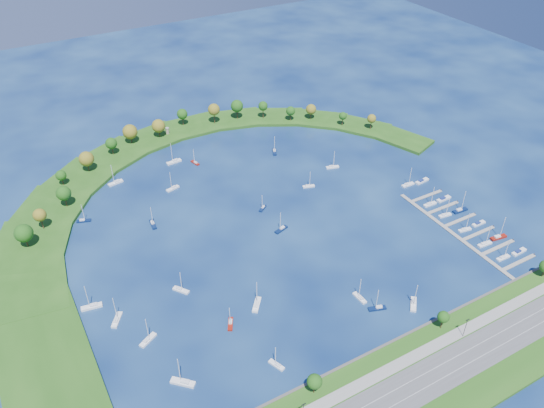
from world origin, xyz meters
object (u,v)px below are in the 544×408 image
moored_boat_21 (257,304)px  docked_boat_7 (460,210)px  dock_system (463,229)px  docked_boat_6 (445,215)px  moored_boat_7 (92,306)px  moored_boat_13 (183,382)px  moored_boat_0 (309,186)px  docked_boat_11 (422,181)px  docked_boat_1 (519,252)px  docked_boat_5 (479,224)px  moored_boat_16 (277,364)px  moored_boat_1 (195,162)px  moored_boat_3 (181,290)px  docked_boat_9 (444,199)px  moored_boat_11 (116,182)px  harbor_tower (167,131)px  moored_boat_15 (148,340)px  docked_boat_0 (503,257)px  docked_boat_3 (498,237)px  moored_boat_6 (332,167)px  moored_boat_14 (414,304)px  moored_boat_17 (263,208)px  moored_boat_19 (281,229)px  docked_boat_4 (465,229)px  moored_boat_2 (117,319)px  moored_boat_8 (377,308)px  moored_boat_5 (153,224)px  docked_boat_8 (430,204)px  docked_boat_2 (485,244)px  moored_boat_10 (230,323)px  moored_boat_12 (84,220)px  moored_boat_18 (173,188)px  moored_boat_4 (274,151)px  moored_boat_9 (174,161)px

moored_boat_21 → docked_boat_7: (133.07, 7.11, -0.01)m
dock_system → docked_boat_6: docked_boat_6 is taller
moored_boat_7 → moored_boat_13: (20.75, -57.89, 0.03)m
moored_boat_0 → docked_boat_11: moored_boat_0 is taller
moored_boat_7 → docked_boat_1: moored_boat_7 is taller
docked_boat_5 → moored_boat_16: bearing=-169.2°
moored_boat_1 → docked_boat_5: (109.24, -134.12, -0.24)m
moored_boat_3 → docked_boat_9: (159.46, -5.73, -0.20)m
moored_boat_11 → moored_boat_13: 153.12m
moored_boat_16 → harbor_tower: bearing=-29.8°
moored_boat_15 → moored_boat_21: size_ratio=0.92×
docked_boat_0 → docked_boat_3: docked_boat_3 is taller
moored_boat_1 → dock_system: bearing=-158.3°
moored_boat_6 → moored_boat_0: bearing=-139.6°
moored_boat_14 → moored_boat_17: size_ratio=1.35×
moored_boat_11 → docked_boat_3: size_ratio=0.98×
moored_boat_3 → moored_boat_19: (63.74, 16.16, 0.00)m
moored_boat_0 → docked_boat_4: 91.27m
moored_boat_2 → docked_boat_3: (190.87, -42.41, 0.01)m
moored_boat_8 → docked_boat_7: (86.82, 35.65, 0.05)m
moored_boat_5 → moored_boat_17: (58.87, -16.31, -0.07)m
moored_boat_15 → moored_boat_21: (49.63, -4.81, 0.03)m
moored_boat_1 → moored_boat_11: bearing=72.6°
moored_boat_7 → docked_boat_8: bearing=-175.4°
harbor_tower → moored_boat_6: (75.41, -89.76, -3.42)m
moored_boat_13 → moored_boat_19: size_ratio=1.20×
moored_boat_0 → moored_boat_17: bearing=-153.0°
moored_boat_14 → docked_boat_0: bearing=134.7°
moored_boat_15 → docked_boat_6: moored_boat_15 is taller
moored_boat_3 → moored_boat_7: (-38.90, 9.94, 0.05)m
docked_boat_2 → docked_boat_7: bearing=73.1°
moored_boat_8 → moored_boat_16: moored_boat_8 is taller
moored_boat_8 → moored_boat_14: (15.87, -6.07, 0.03)m
harbor_tower → moored_boat_0: moored_boat_0 is taller
moored_boat_3 → moored_boat_21: bearing=10.0°
moored_boat_10 → docked_boat_5: bearing=118.1°
moored_boat_6 → moored_boat_15: 164.91m
docked_boat_9 → moored_boat_2: bearing=176.5°
moored_boat_12 → docked_boat_3: docked_boat_3 is taller
harbor_tower → moored_boat_3: bearing=-108.4°
moored_boat_3 → moored_boat_18: moored_boat_18 is taller
dock_system → moored_boat_6: size_ratio=6.86×
moored_boat_0 → moored_boat_21: (-72.38, -69.52, 0.09)m
moored_boat_17 → moored_boat_4: bearing=-161.5°
moored_boat_9 → docked_boat_1: moored_boat_9 is taller
moored_boat_10 → docked_boat_5: (148.31, -2.31, -0.26)m
harbor_tower → docked_boat_3: bearing=-59.6°
moored_boat_7 → moored_boat_14: moored_boat_7 is taller
moored_boat_2 → moored_boat_18: moored_boat_2 is taller
moored_boat_2 → docked_boat_0: size_ratio=1.16×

